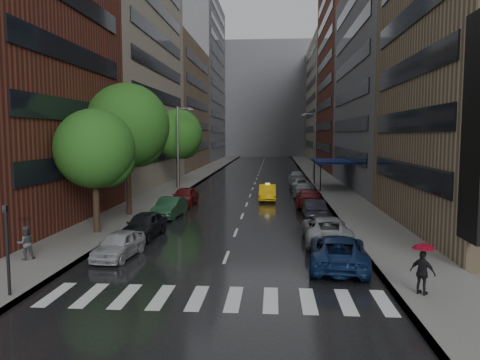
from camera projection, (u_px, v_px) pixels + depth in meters
name	position (u px, v px, depth m)	size (l,w,h in m)	color
ground	(217.00, 282.00, 19.78)	(220.00, 220.00, 0.00)	gray
road	(258.00, 176.00, 69.41)	(14.00, 140.00, 0.01)	black
sidewalk_left	(198.00, 175.00, 70.05)	(4.00, 140.00, 0.15)	gray
sidewalk_right	(319.00, 176.00, 68.76)	(4.00, 140.00, 0.15)	gray
crosswalk	(216.00, 298.00, 17.78)	(13.15, 2.80, 0.01)	silver
buildings_left	(170.00, 75.00, 77.65)	(8.00, 108.00, 38.00)	maroon
buildings_right	(355.00, 78.00, 73.52)	(8.05, 109.10, 36.00)	#937A5B
building_far	(266.00, 100.00, 135.35)	(40.00, 14.00, 32.00)	slate
tree_near	(95.00, 149.00, 28.66)	(4.90, 4.90, 7.80)	#382619
tree_mid	(127.00, 126.00, 35.02)	(6.29, 6.29, 10.03)	#382619
tree_far	(177.00, 134.00, 53.25)	(5.72, 5.72, 9.11)	#382619
taxi	(268.00, 192.00, 44.25)	(1.57, 4.50, 1.48)	#F1B30C
parked_cars_left	(162.00, 213.00, 32.79)	(2.14, 21.96, 1.61)	#A5A6AB
parked_cars_right	(310.00, 200.00, 39.19)	(3.10, 44.59, 1.57)	#0F2149
ped_black_umbrella	(25.00, 234.00, 22.67)	(1.01, 0.98, 2.09)	#424246
ped_red_umbrella	(423.00, 264.00, 17.71)	(1.01, 0.97, 2.01)	black
traffic_light	(7.00, 241.00, 17.55)	(0.18, 0.15, 3.45)	black
street_lamp_left	(179.00, 147.00, 49.63)	(1.74, 0.22, 9.00)	gray
street_lamp_right	(313.00, 144.00, 63.42)	(1.74, 0.22, 9.00)	gray
awning	(331.00, 161.00, 53.57)	(4.00, 8.00, 3.12)	navy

